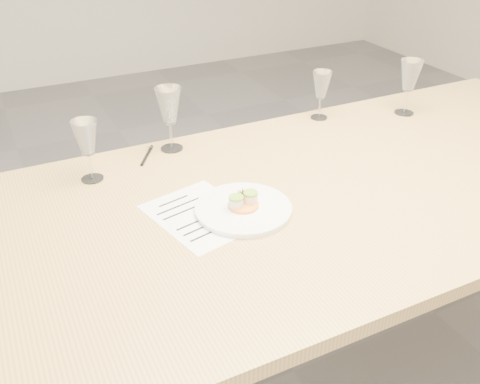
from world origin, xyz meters
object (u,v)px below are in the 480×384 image
ballpoint_pen (147,155)px  wine_glass_1 (169,107)px  dinner_plate (243,208)px  wine_glass_0 (86,139)px  dining_table (306,210)px  wine_glass_2 (321,86)px  recipe_sheet (201,215)px  wine_glass_3 (410,77)px

ballpoint_pen → wine_glass_1: wine_glass_1 is taller
dinner_plate → wine_glass_0: wine_glass_0 is taller
dining_table → wine_glass_0: size_ratio=12.90×
dinner_plate → wine_glass_2: bearing=39.8°
recipe_sheet → wine_glass_1: 0.44m
wine_glass_3 → dining_table: bearing=-153.0°
dinner_plate → wine_glass_1: 0.47m
wine_glass_0 → ballpoint_pen: bearing=20.6°
dinner_plate → wine_glass_3: size_ratio=1.27×
wine_glass_0 → wine_glass_1: 0.30m
ballpoint_pen → wine_glass_0: size_ratio=0.64×
dinner_plate → wine_glass_2: 0.71m
dinner_plate → ballpoint_pen: (-0.13, 0.43, -0.01)m
wine_glass_0 → wine_glass_1: size_ratio=0.89×
dinner_plate → ballpoint_pen: bearing=107.0°
dinner_plate → wine_glass_0: 0.49m
wine_glass_2 → wine_glass_3: size_ratio=0.87×
dining_table → wine_glass_3: (0.64, 0.32, 0.21)m
dinner_plate → wine_glass_0: (-0.32, 0.36, 0.12)m
dinner_plate → ballpoint_pen: size_ratio=2.16×
dining_table → wine_glass_0: (-0.53, 0.34, 0.20)m
recipe_sheet → wine_glass_2: 0.78m
recipe_sheet → ballpoint_pen: 0.39m
wine_glass_2 → wine_glass_1: bearing=-179.6°
wine_glass_0 → wine_glass_1: bearing=17.6°
wine_glass_3 → wine_glass_1: bearing=173.6°
recipe_sheet → dining_table: bearing=-15.7°
recipe_sheet → wine_glass_2: wine_glass_2 is taller
recipe_sheet → wine_glass_2: (0.65, 0.41, 0.12)m
recipe_sheet → ballpoint_pen: size_ratio=2.78×
wine_glass_0 → wine_glass_1: (0.28, 0.09, 0.02)m
wine_glass_0 → wine_glass_3: bearing=-0.5°
recipe_sheet → wine_glass_3: 1.02m
dining_table → dinner_plate: (-0.21, -0.02, 0.08)m
dining_table → wine_glass_2: wine_glass_2 is taller
ballpoint_pen → wine_glass_2: wine_glass_2 is taller
dining_table → recipe_sheet: 0.33m
dining_table → dinner_plate: bearing=-174.8°
ballpoint_pen → wine_glass_2: (0.67, 0.02, 0.12)m
dinner_plate → wine_glass_1: wine_glass_1 is taller
dinner_plate → ballpoint_pen: dinner_plate is taller
wine_glass_0 → wine_glass_2: bearing=6.2°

